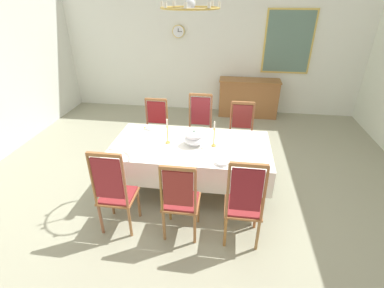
{
  "coord_description": "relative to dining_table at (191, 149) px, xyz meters",
  "views": [
    {
      "loc": [
        0.52,
        -3.44,
        2.75
      ],
      "look_at": [
        0.02,
        0.14,
        0.79
      ],
      "focal_mm": 26.36,
      "sensor_mm": 36.0,
      "label": 1
    }
  ],
  "objects": [
    {
      "name": "chair_south_b",
      "position": [
        0.02,
        -0.99,
        -0.13
      ],
      "size": [
        0.44,
        0.42,
        1.11
      ],
      "color": "olive",
      "rests_on": "ground"
    },
    {
      "name": "tablecloth",
      "position": [
        0.0,
        -0.0,
        -0.03
      ],
      "size": [
        2.31,
        1.19,
        0.4
      ],
      "color": "white",
      "rests_on": "dining_table"
    },
    {
      "name": "chair_north_c",
      "position": [
        0.76,
        0.99,
        -0.14
      ],
      "size": [
        0.44,
        0.42,
        1.07
      ],
      "rotation": [
        0.0,
        0.0,
        3.14
      ],
      "color": "olive",
      "rests_on": "ground"
    },
    {
      "name": "sideboard",
      "position": [
        0.98,
        3.16,
        -0.25
      ],
      "size": [
        1.44,
        0.48,
        0.9
      ],
      "rotation": [
        0.0,
        0.0,
        3.14
      ],
      "color": "#925C33",
      "rests_on": "ground"
    },
    {
      "name": "chair_south_a",
      "position": [
        -0.79,
        -1.0,
        -0.1
      ],
      "size": [
        0.44,
        0.42,
        1.21
      ],
      "color": "brown",
      "rests_on": "ground"
    },
    {
      "name": "dining_table",
      "position": [
        0.0,
        0.0,
        0.0
      ],
      "size": [
        2.29,
        1.17,
        0.77
      ],
      "color": "#9A5639",
      "rests_on": "ground"
    },
    {
      "name": "soup_tureen",
      "position": [
        0.05,
        0.0,
        0.19
      ],
      "size": [
        0.29,
        0.29,
        0.23
      ],
      "color": "silver",
      "rests_on": "tablecloth"
    },
    {
      "name": "chair_north_b",
      "position": [
        0.02,
        1.0,
        -0.11
      ],
      "size": [
        0.44,
        0.42,
        1.18
      ],
      "rotation": [
        0.0,
        0.0,
        3.14
      ],
      "color": "#9B622B",
      "rests_on": "ground"
    },
    {
      "name": "mounted_clock",
      "position": [
        -0.78,
        3.4,
        1.22
      ],
      "size": [
        0.29,
        0.06,
        0.29
      ],
      "color": "#D1B251"
    },
    {
      "name": "back_wall",
      "position": [
        0.0,
        3.48,
        0.93
      ],
      "size": [
        7.18,
        0.08,
        3.27
      ],
      "primitive_type": "cube",
      "color": "silver",
      "rests_on": "ground"
    },
    {
      "name": "spoon_primary",
      "position": [
        -0.82,
        0.46,
        0.08
      ],
      "size": [
        0.04,
        0.18,
        0.01
      ],
      "rotation": [
        0.0,
        0.0,
        0.15
      ],
      "color": "gold",
      "rests_on": "tablecloth"
    },
    {
      "name": "bowl_near_left",
      "position": [
        -0.71,
        0.43,
        0.09
      ],
      "size": [
        0.17,
        0.17,
        0.03
      ],
      "color": "silver",
      "rests_on": "tablecloth"
    },
    {
      "name": "spoon_secondary",
      "position": [
        0.6,
        -0.45,
        0.08
      ],
      "size": [
        0.03,
        0.18,
        0.01
      ],
      "rotation": [
        0.0,
        0.0,
        -0.0
      ],
      "color": "gold",
      "rests_on": "tablecloth"
    },
    {
      "name": "candlestick_east",
      "position": [
        0.34,
        -0.0,
        0.23
      ],
      "size": [
        0.07,
        0.07,
        0.39
      ],
      "color": "gold",
      "rests_on": "tablecloth"
    },
    {
      "name": "chandelier",
      "position": [
        -0.0,
        0.0,
        1.89
      ],
      "size": [
        0.71,
        0.71,
        0.66
      ],
      "color": "gold"
    },
    {
      "name": "chair_south_c",
      "position": [
        0.76,
        -1.0,
        -0.1
      ],
      "size": [
        0.44,
        0.42,
        1.21
      ],
      "color": "olive",
      "rests_on": "ground"
    },
    {
      "name": "framed_painting",
      "position": [
        1.77,
        3.41,
        1.03
      ],
      "size": [
        1.09,
        0.05,
        1.41
      ],
      "color": "#D1B251"
    },
    {
      "name": "candlestick_west",
      "position": [
        -0.34,
        0.0,
        0.23
      ],
      "size": [
        0.07,
        0.07,
        0.38
      ],
      "color": "gold",
      "rests_on": "tablecloth"
    },
    {
      "name": "bowl_near_right",
      "position": [
        0.48,
        -0.47,
        0.1
      ],
      "size": [
        0.17,
        0.17,
        0.04
      ],
      "color": "silver",
      "rests_on": "tablecloth"
    },
    {
      "name": "ground",
      "position": [
        0.0,
        -0.15,
        -0.72
      ],
      "size": [
        7.18,
        7.17,
        0.04
      ],
      "primitive_type": "cube",
      "color": "gray"
    },
    {
      "name": "chair_north_a",
      "position": [
        -0.79,
        0.99,
        -0.15
      ],
      "size": [
        0.44,
        0.42,
        1.06
      ],
      "rotation": [
        0.0,
        0.0,
        3.14
      ],
      "color": "olive",
      "rests_on": "ground"
    }
  ]
}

